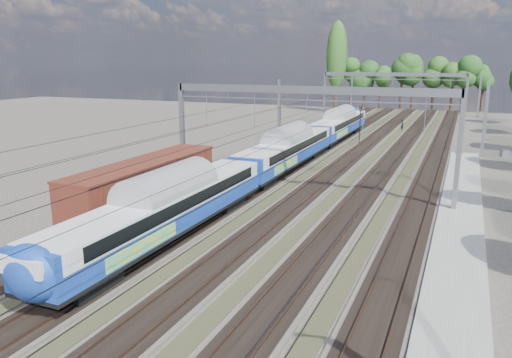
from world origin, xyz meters
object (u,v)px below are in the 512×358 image
at_px(freight_boxcar, 146,184).
at_px(signal_near, 360,120).
at_px(emu_train, 286,146).
at_px(worker, 402,125).
at_px(signal_far, 460,129).

distance_m(freight_boxcar, signal_near, 37.71).
bearing_deg(emu_train, freight_boxcar, -104.43).
bearing_deg(emu_train, worker, 78.86).
relative_size(freight_boxcar, signal_near, 2.91).
relative_size(emu_train, worker, 36.07).
bearing_deg(worker, signal_near, 155.24).
xyz_separation_m(worker, signal_far, (8.75, -26.50, 3.16)).
distance_m(emu_train, signal_far, 18.25).
distance_m(freight_boxcar, signal_far, 33.48).
bearing_deg(worker, signal_far, -174.13).
distance_m(emu_train, freight_boxcar, 18.07).
xyz_separation_m(emu_train, worker, (7.01, 35.60, -1.78)).
bearing_deg(freight_boxcar, signal_far, 52.70).
relative_size(freight_boxcar, signal_far, 2.32).
xyz_separation_m(freight_boxcar, signal_near, (7.95, 36.86, 0.90)).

